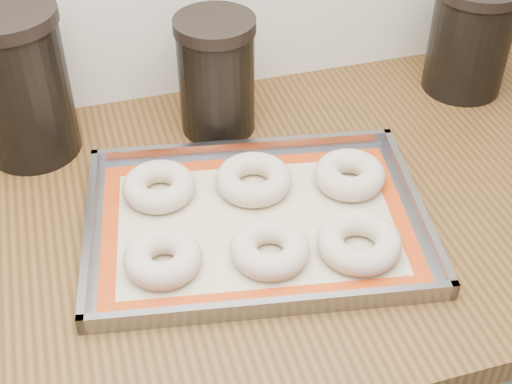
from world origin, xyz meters
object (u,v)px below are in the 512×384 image
object	(u,v)px
bagel_front_left	(163,258)
canister_mid	(216,75)
baking_tray	(256,221)
canister_left	(20,84)
bagel_back_right	(350,175)
bagel_front_right	(359,242)
bagel_front_mid	(270,249)
bagel_back_left	(159,186)
bagel_back_mid	(254,179)
canister_right	(470,37)

from	to	relation	value
bagel_front_left	canister_mid	bearing A→B (deg)	63.45
baking_tray	canister_left	world-z (taller)	canister_left
bagel_back_right	bagel_front_right	bearing A→B (deg)	-106.96
bagel_front_mid	bagel_back_left	world-z (taller)	same
bagel_front_mid	bagel_back_mid	distance (m)	0.14
bagel_back_right	canister_left	bearing A→B (deg)	152.48
baking_tray	bagel_back_mid	distance (m)	0.07
canister_left	canister_right	bearing A→B (deg)	-1.95
canister_left	bagel_back_right	bearing A→B (deg)	-27.52
bagel_back_left	bagel_front_left	bearing A→B (deg)	-98.52
bagel_front_left	bagel_back_mid	world-z (taller)	bagel_front_left
bagel_back_mid	canister_right	distance (m)	0.47
bagel_front_left	bagel_back_right	size ratio (longest dim) A/B	0.97
bagel_front_left	bagel_front_right	world-z (taller)	bagel_front_left
bagel_front_left	canister_right	distance (m)	0.66
bagel_front_left	canister_left	bearing A→B (deg)	114.46
bagel_back_left	bagel_back_mid	bearing A→B (deg)	-9.66
bagel_back_right	canister_mid	xyz separation A→B (m)	(-0.15, 0.20, 0.07)
bagel_back_left	bagel_back_right	world-z (taller)	bagel_back_right
baking_tray	bagel_back_left	size ratio (longest dim) A/B	4.91
bagel_front_left	baking_tray	bearing A→B (deg)	19.30
bagel_back_left	canister_mid	distance (m)	0.21
bagel_back_left	canister_mid	bearing A→B (deg)	50.23
baking_tray	canister_right	bearing A→B (deg)	28.43
bagel_front_right	bagel_back_mid	distance (m)	0.19
bagel_front_mid	canister_mid	distance (m)	0.32
bagel_front_right	canister_mid	bearing A→B (deg)	107.32
bagel_back_left	canister_left	size ratio (longest dim) A/B	0.44
bagel_front_mid	bagel_front_right	size ratio (longest dim) A/B	0.93
bagel_front_mid	bagel_front_left	bearing A→B (deg)	170.71
bagel_front_left	bagel_front_right	bearing A→B (deg)	-10.02
canister_left	bagel_front_mid	bearing A→B (deg)	-50.38
bagel_front_mid	bagel_front_right	world-z (taller)	same
bagel_front_left	canister_right	bearing A→B (deg)	26.40
bagel_front_right	bagel_back_left	bearing A→B (deg)	140.87
bagel_front_right	bagel_front_left	bearing A→B (deg)	169.98
canister_mid	bagel_front_left	bearing A→B (deg)	-116.55
bagel_front_left	bagel_back_left	world-z (taller)	bagel_front_left
bagel_back_right	canister_mid	world-z (taller)	canister_mid
bagel_back_mid	canister_mid	size ratio (longest dim) A/B	0.57
bagel_back_left	bagel_back_right	bearing A→B (deg)	-11.28
canister_mid	bagel_back_left	bearing A→B (deg)	-129.77
bagel_front_left	bagel_back_left	xyz separation A→B (m)	(0.02, 0.14, -0.00)
bagel_front_left	bagel_back_mid	xyz separation A→B (m)	(0.15, 0.12, -0.00)
canister_right	canister_mid	bearing A→B (deg)	179.75
bagel_back_mid	canister_right	xyz separation A→B (m)	(0.43, 0.17, 0.07)
bagel_front_left	bagel_front_mid	xyz separation A→B (m)	(0.14, -0.02, -0.00)
bagel_front_right	canister_mid	distance (m)	0.36
bagel_front_mid	bagel_back_left	size ratio (longest dim) A/B	1.00
bagel_front_left	bagel_front_mid	size ratio (longest dim) A/B	0.97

